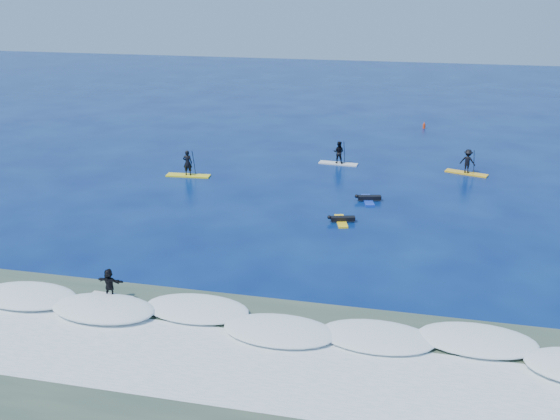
% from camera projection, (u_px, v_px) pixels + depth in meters
% --- Properties ---
extents(ground, '(160.00, 160.00, 0.00)m').
position_uv_depth(ground, '(302.00, 237.00, 35.76)').
color(ground, '#04134C').
rests_on(ground, ground).
extents(shallow_water, '(90.00, 13.00, 0.01)m').
position_uv_depth(shallow_water, '(232.00, 382.00, 22.97)').
color(shallow_water, '#314337').
rests_on(shallow_water, ground).
extents(breaking_wave, '(40.00, 6.00, 0.30)m').
position_uv_depth(breaking_wave, '(259.00, 326.00, 26.62)').
color(breaking_wave, white).
rests_on(breaking_wave, ground).
extents(whitewater, '(34.00, 5.00, 0.02)m').
position_uv_depth(whitewater, '(240.00, 366.00, 23.88)').
color(whitewater, silver).
rests_on(whitewater, ground).
extents(sup_paddler_left, '(3.33, 1.05, 2.30)m').
position_uv_depth(sup_paddler_left, '(188.00, 167.00, 46.28)').
color(sup_paddler_left, yellow).
rests_on(sup_paddler_left, ground).
extents(sup_paddler_center, '(3.12, 1.04, 2.15)m').
position_uv_depth(sup_paddler_center, '(339.00, 154.00, 49.21)').
color(sup_paddler_center, silver).
rests_on(sup_paddler_center, ground).
extents(sup_paddler_right, '(3.22, 1.72, 2.20)m').
position_uv_depth(sup_paddler_right, '(467.00, 163.00, 46.77)').
color(sup_paddler_right, yellow).
rests_on(sup_paddler_right, ground).
extents(prone_paddler_near, '(1.69, 2.21, 0.45)m').
position_uv_depth(prone_paddler_near, '(341.00, 220.00, 37.82)').
color(prone_paddler_near, yellow).
rests_on(prone_paddler_near, ground).
extents(prone_paddler_far, '(1.76, 2.29, 0.46)m').
position_uv_depth(prone_paddler_far, '(368.00, 199.00, 41.38)').
color(prone_paddler_far, '#1839B9').
rests_on(prone_paddler_far, ground).
extents(wave_surfer, '(2.07, 0.67, 1.48)m').
position_uv_depth(wave_surfer, '(110.00, 285.00, 28.39)').
color(wave_surfer, silver).
rests_on(wave_surfer, breaking_wave).
extents(marker_buoy, '(0.27, 0.27, 0.65)m').
position_uv_depth(marker_buoy, '(424.00, 126.00, 60.97)').
color(marker_buoy, red).
rests_on(marker_buoy, ground).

